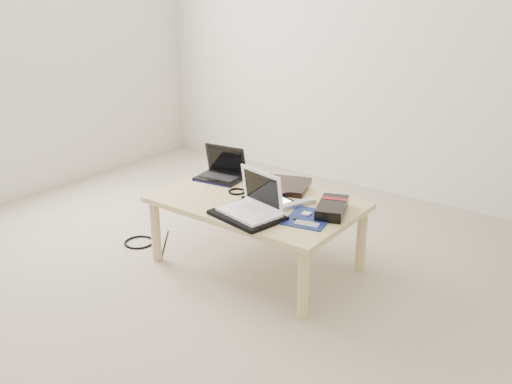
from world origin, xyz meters
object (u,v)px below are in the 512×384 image
Objects in this scene: coffee_table at (257,208)px; gpu_box at (332,208)px; netbook at (221,172)px; white_laptop at (253,204)px.

gpu_box is (0.42, 0.09, 0.08)m from coffee_table.
netbook is (-0.39, 0.16, 0.09)m from coffee_table.
white_laptop is at bearing -138.60° from gpu_box.
coffee_table is 3.30× the size of white_laptop.
white_laptop is (0.11, -0.18, 0.11)m from coffee_table.
white_laptop reaches higher than coffee_table.
white_laptop is 0.41m from gpu_box.
netbook is 0.81m from gpu_box.
netbook is 0.88× the size of white_laptop.
coffee_table is 0.43m from netbook.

